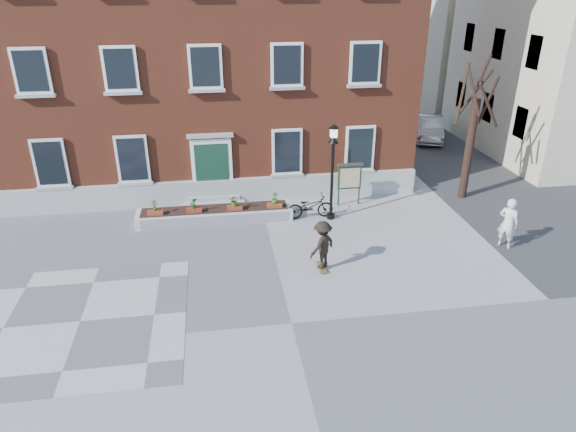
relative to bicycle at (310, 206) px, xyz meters
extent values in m
plane|color=gray|center=(-1.84, -6.86, -0.51)|extent=(100.00, 100.00, 0.00)
cube|color=#5A5A5D|center=(-7.84, -5.86, -0.50)|extent=(6.00, 6.00, 0.01)
imported|color=black|center=(0.00, 0.00, 0.00)|extent=(1.94, 0.72, 1.01)
imported|color=#ABACAF|center=(9.18, 9.88, 0.19)|extent=(2.79, 4.48, 1.39)
imported|color=silver|center=(6.56, -3.49, 0.45)|extent=(0.80, 0.83, 1.91)
cube|color=brown|center=(-3.84, 7.14, 5.49)|extent=(18.00, 10.00, 12.00)
cube|color=#ABABA5|center=(-3.84, 2.02, 0.04)|extent=(18.00, 0.24, 1.10)
cube|color=#9E9E99|center=(-3.84, 1.89, -0.41)|extent=(2.60, 0.80, 0.20)
cube|color=#AAAAA4|center=(-3.84, 2.04, -0.21)|extent=(2.20, 0.50, 0.20)
cube|color=white|center=(-3.84, 2.06, 1.14)|extent=(1.70, 0.12, 2.50)
cube|color=#133623|center=(-3.84, 2.01, 1.04)|extent=(1.40, 0.06, 2.30)
cube|color=#A3A39E|center=(-3.84, 2.02, 2.54)|extent=(1.90, 0.25, 0.15)
cube|color=silver|center=(-10.24, 2.04, 1.69)|extent=(1.30, 0.10, 2.00)
cube|color=black|center=(-10.24, 1.99, 1.69)|extent=(1.08, 0.04, 1.78)
cube|color=#A5A5A0|center=(-10.24, 1.98, 0.63)|extent=(1.44, 0.20, 0.12)
cube|color=white|center=(-10.24, 2.04, 5.29)|extent=(1.30, 0.10, 1.70)
cube|color=black|center=(-10.24, 1.99, 5.29)|extent=(1.08, 0.04, 1.48)
cube|color=#A9A9A4|center=(-10.24, 1.98, 4.38)|extent=(1.44, 0.20, 0.12)
cube|color=silver|center=(-7.04, 2.04, 1.69)|extent=(1.30, 0.10, 2.00)
cube|color=black|center=(-7.04, 1.99, 1.69)|extent=(1.08, 0.04, 1.78)
cube|color=#ACACA7|center=(-7.04, 1.98, 0.63)|extent=(1.44, 0.20, 0.12)
cube|color=white|center=(-7.04, 2.04, 5.29)|extent=(1.30, 0.10, 1.70)
cube|color=black|center=(-7.04, 1.99, 5.29)|extent=(1.08, 0.04, 1.48)
cube|color=#A8A8A3|center=(-7.04, 1.98, 4.38)|extent=(1.44, 0.20, 0.12)
cube|color=white|center=(-3.84, 2.04, 5.29)|extent=(1.30, 0.10, 1.70)
cube|color=black|center=(-3.84, 1.99, 5.29)|extent=(1.08, 0.04, 1.48)
cube|color=#A6A7A1|center=(-3.84, 1.98, 4.38)|extent=(1.44, 0.20, 0.12)
cube|color=white|center=(-0.64, 2.04, 1.69)|extent=(1.30, 0.10, 2.00)
cube|color=black|center=(-0.64, 1.99, 1.69)|extent=(1.08, 0.04, 1.78)
cube|color=#989893|center=(-0.64, 1.98, 0.63)|extent=(1.44, 0.20, 0.12)
cube|color=white|center=(-0.64, 2.04, 5.29)|extent=(1.30, 0.10, 1.70)
cube|color=black|center=(-0.64, 1.99, 5.29)|extent=(1.08, 0.04, 1.48)
cube|color=gray|center=(-0.64, 1.98, 4.38)|extent=(1.44, 0.20, 0.12)
cube|color=white|center=(2.56, 2.04, 1.69)|extent=(1.30, 0.10, 2.00)
cube|color=black|center=(2.56, 1.99, 1.69)|extent=(1.08, 0.04, 1.78)
cube|color=#989793|center=(2.56, 1.98, 0.63)|extent=(1.44, 0.20, 0.12)
cube|color=white|center=(2.56, 2.04, 5.29)|extent=(1.30, 0.10, 1.70)
cube|color=black|center=(2.56, 1.99, 5.29)|extent=(1.08, 0.04, 1.48)
cube|color=gray|center=(2.56, 1.98, 4.38)|extent=(1.44, 0.20, 0.12)
cube|color=silver|center=(-3.84, 0.34, -0.26)|extent=(6.20, 1.10, 0.50)
cube|color=silver|center=(-3.84, -0.22, -0.26)|extent=(5.80, 0.02, 0.40)
cube|color=black|center=(-3.84, 0.34, -0.01)|extent=(5.80, 0.90, 0.06)
cube|color=maroon|center=(-6.14, 0.09, 0.09)|extent=(0.60, 0.25, 0.20)
imported|color=#305D1C|center=(-6.14, 0.09, 0.42)|extent=(0.24, 0.24, 0.45)
cube|color=maroon|center=(-4.64, 0.09, 0.09)|extent=(0.60, 0.25, 0.20)
imported|color=#2E6B20|center=(-4.64, 0.09, 0.42)|extent=(0.25, 0.25, 0.45)
cube|color=maroon|center=(-3.04, 0.09, 0.09)|extent=(0.60, 0.25, 0.20)
imported|color=#315F1C|center=(-3.04, 0.09, 0.42)|extent=(0.40, 0.40, 0.45)
cube|color=brown|center=(-1.44, 0.09, 0.09)|extent=(0.60, 0.25, 0.20)
imported|color=#356E21|center=(-1.44, 0.09, 0.42)|extent=(0.25, 0.25, 0.45)
cylinder|color=black|center=(7.16, 1.14, 1.69)|extent=(0.36, 0.36, 4.40)
cylinder|color=#321F16|center=(7.67, 1.14, 3.78)|extent=(0.12, 1.12, 2.23)
cylinder|color=black|center=(7.33, 1.66, 4.05)|extent=(1.18, 0.49, 1.97)
cylinder|color=#302015|center=(6.67, 1.49, 4.04)|extent=(0.88, 1.14, 2.35)
cylinder|color=black|center=(6.86, 0.92, 4.22)|extent=(0.60, 0.77, 1.90)
cylinder|color=#322016|center=(7.37, 0.51, 3.74)|extent=(1.39, 0.55, 1.95)
cylinder|color=black|center=(7.32, 1.27, 4.87)|extent=(0.43, 0.48, 1.58)
cube|color=#39393C|center=(10.16, 11.14, -0.50)|extent=(8.00, 36.00, 0.01)
cube|color=beige|center=(16.16, 19.14, 5.99)|extent=(10.00, 11.00, 13.00)
cube|color=black|center=(11.20, 3.94, 1.99)|extent=(0.08, 1.00, 1.50)
cube|color=black|center=(11.20, 7.14, 1.99)|extent=(0.08, 1.00, 1.50)
cube|color=black|center=(11.20, 10.34, 1.99)|extent=(0.08, 1.00, 1.50)
cube|color=black|center=(11.20, 3.94, 5.29)|extent=(0.08, 1.00, 1.50)
cube|color=black|center=(11.20, 7.14, 5.29)|extent=(0.08, 1.00, 1.50)
cube|color=black|center=(11.20, 10.34, 5.29)|extent=(0.08, 1.00, 1.50)
cylinder|color=black|center=(0.83, -0.19, -0.41)|extent=(0.32, 0.32, 0.20)
cylinder|color=black|center=(0.83, -0.19, 1.09)|extent=(0.12, 0.12, 3.20)
cone|color=black|center=(0.83, -0.19, 2.84)|extent=(0.40, 0.40, 0.30)
cube|color=#FBE9B9|center=(0.83, -0.19, 3.09)|extent=(0.24, 0.24, 0.34)
cone|color=black|center=(0.83, -0.19, 3.34)|extent=(0.40, 0.40, 0.16)
cylinder|color=#1A3522|center=(1.45, 1.06, 0.39)|extent=(0.08, 0.08, 1.80)
cylinder|color=#1B3625|center=(2.35, 1.06, 0.39)|extent=(0.08, 0.08, 1.80)
cube|color=black|center=(1.90, 1.06, 0.74)|extent=(1.00, 0.10, 1.00)
cube|color=beige|center=(1.90, 1.00, 0.74)|extent=(0.85, 0.02, 0.85)
cube|color=#393331|center=(1.90, 1.06, 1.31)|extent=(1.10, 0.16, 0.10)
cube|color=brown|center=(-0.36, -4.03, -0.45)|extent=(0.22, 0.78, 0.03)
cylinder|color=black|center=(-0.45, -4.31, -0.48)|extent=(0.03, 0.05, 0.05)
cylinder|color=black|center=(-0.27, -4.31, -0.48)|extent=(0.03, 0.05, 0.05)
cylinder|color=black|center=(-0.45, -3.75, -0.48)|extent=(0.03, 0.05, 0.05)
cylinder|color=black|center=(-0.27, -3.75, -0.48)|extent=(0.03, 0.05, 0.05)
imported|color=black|center=(-0.36, -4.03, 0.41)|extent=(1.24, 1.16, 1.68)
camera|label=1|loc=(-3.73, -18.66, 8.50)|focal=32.00mm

